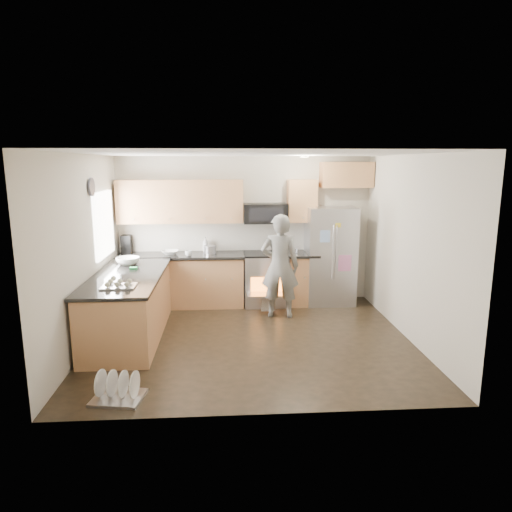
{
  "coord_description": "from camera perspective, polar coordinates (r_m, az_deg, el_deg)",
  "views": [
    {
      "loc": [
        -0.34,
        -6.15,
        2.46
      ],
      "look_at": [
        0.1,
        0.5,
        1.12
      ],
      "focal_mm": 32.0,
      "sensor_mm": 36.0,
      "label": 1
    }
  ],
  "objects": [
    {
      "name": "room_shell",
      "position": [
        6.23,
        -0.98,
        4.13
      ],
      "size": [
        4.54,
        4.04,
        2.62
      ],
      "color": "beige",
      "rests_on": "ground"
    },
    {
      "name": "ground",
      "position": [
        6.64,
        -0.6,
        -10.38
      ],
      "size": [
        4.5,
        4.5,
        0.0
      ],
      "primitive_type": "plane",
      "color": "black",
      "rests_on": "ground"
    },
    {
      "name": "back_cabinet_run",
      "position": [
        8.05,
        -5.48,
        0.61
      ],
      "size": [
        4.45,
        0.64,
        2.5
      ],
      "color": "#B17547",
      "rests_on": "ground"
    },
    {
      "name": "dish_rack",
      "position": [
        5.28,
        -16.86,
        -15.9
      ],
      "size": [
        0.58,
        0.5,
        0.32
      ],
      "rotation": [
        0.0,
        0.0,
        -0.17
      ],
      "color": "#B7B7BC",
      "rests_on": "ground"
    },
    {
      "name": "peninsula",
      "position": [
        6.86,
        -15.58,
        -5.98
      ],
      "size": [
        0.96,
        2.36,
        1.04
      ],
      "color": "#B17547",
      "rests_on": "ground"
    },
    {
      "name": "refrigerator",
      "position": [
        8.22,
        9.21,
        0.04
      ],
      "size": [
        0.85,
        0.68,
        1.73
      ],
      "rotation": [
        0.0,
        0.0,
        0.0
      ],
      "color": "#B7B7BC",
      "rests_on": "ground"
    },
    {
      "name": "person",
      "position": [
        7.38,
        3.0,
        -1.27
      ],
      "size": [
        0.68,
        0.5,
        1.69
      ],
      "primitive_type": "imported",
      "rotation": [
        0.0,
        0.0,
        2.98
      ],
      "color": "gray",
      "rests_on": "ground"
    },
    {
      "name": "stove_range",
      "position": [
        8.08,
        1.2,
        -1.38
      ],
      "size": [
        0.76,
        0.97,
        1.79
      ],
      "color": "#B7B7BC",
      "rests_on": "ground"
    }
  ]
}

